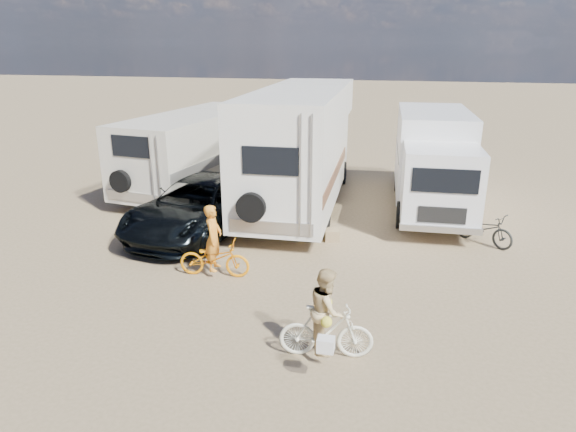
% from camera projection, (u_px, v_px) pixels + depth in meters
% --- Properties ---
extents(ground, '(140.00, 140.00, 0.00)m').
position_uv_depth(ground, '(262.00, 287.00, 11.90)').
color(ground, '#927A57').
rests_on(ground, ground).
extents(rv_main, '(3.00, 9.69, 4.00)m').
position_uv_depth(rv_main, '(302.00, 148.00, 17.54)').
color(rv_main, white).
rests_on(rv_main, ground).
extents(rv_left, '(3.61, 7.79, 2.93)m').
position_uv_depth(rv_left, '(195.00, 152.00, 19.39)').
color(rv_left, silver).
rests_on(rv_left, ground).
extents(box_truck, '(2.61, 7.13, 3.24)m').
position_uv_depth(box_truck, '(433.00, 163.00, 16.94)').
color(box_truck, white).
rests_on(box_truck, ground).
extents(dark_suv, '(3.57, 6.12, 1.60)m').
position_uv_depth(dark_suv, '(200.00, 205.00, 15.24)').
color(dark_suv, black).
rests_on(dark_suv, ground).
extents(bike_man, '(1.79, 0.76, 0.92)m').
position_uv_depth(bike_man, '(214.00, 258.00, 12.36)').
color(bike_man, orange).
rests_on(bike_man, ground).
extents(bike_woman, '(1.76, 0.71, 1.03)m').
position_uv_depth(bike_woman, '(326.00, 332.00, 9.12)').
color(bike_woman, silver).
rests_on(bike_woman, ground).
extents(rider_man, '(0.44, 0.63, 1.64)m').
position_uv_depth(rider_man, '(214.00, 245.00, 12.24)').
color(rider_man, orange).
rests_on(rider_man, ground).
extents(rider_woman, '(0.69, 0.84, 1.57)m').
position_uv_depth(rider_woman, '(327.00, 318.00, 9.03)').
color(rider_woman, '#D4B67B').
rests_on(rider_woman, ground).
extents(bike_parked, '(1.78, 1.60, 0.94)m').
position_uv_depth(bike_parked, '(484.00, 228.00, 14.35)').
color(bike_parked, '#242624').
rests_on(bike_parked, ground).
extents(cooler, '(0.66, 0.54, 0.46)m').
position_uv_depth(cooler, '(217.00, 218.00, 15.84)').
color(cooler, '#32509C').
rests_on(cooler, ground).
extents(crate, '(0.51, 0.51, 0.33)m').
position_uv_depth(crate, '(332.00, 235.00, 14.69)').
color(crate, '#8B734E').
rests_on(crate, ground).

